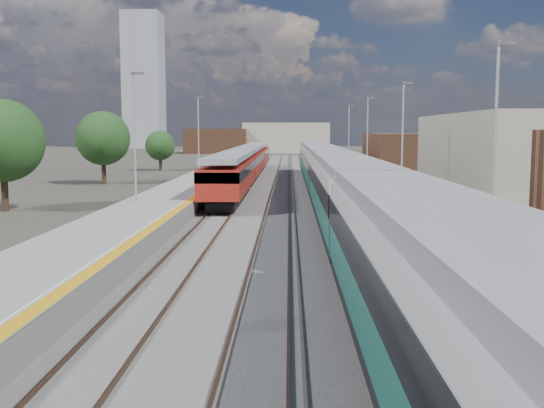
{
  "coord_description": "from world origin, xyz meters",
  "views": [
    {
      "loc": [
        -1.27,
        -2.63,
        5.15
      ],
      "look_at": [
        -1.96,
        22.94,
        2.2
      ],
      "focal_mm": 42.0,
      "sensor_mm": 36.0,
      "label": 1
    }
  ],
  "objects": [
    {
      "name": "ground",
      "position": [
        0.0,
        50.0,
        0.0
      ],
      "size": [
        320.0,
        320.0,
        0.0
      ],
      "primitive_type": "plane",
      "color": "#47443A",
      "rests_on": "ground"
    },
    {
      "name": "ballast_bed",
      "position": [
        -2.25,
        52.5,
        0.03
      ],
      "size": [
        10.5,
        155.0,
        0.06
      ],
      "primitive_type": "cube",
      "color": "#565451",
      "rests_on": "ground"
    },
    {
      "name": "tracks",
      "position": [
        -1.65,
        54.18,
        0.11
      ],
      "size": [
        8.96,
        160.0,
        0.17
      ],
      "color": "#4C3323",
      "rests_on": "ground"
    },
    {
      "name": "platform_right",
      "position": [
        5.28,
        52.49,
        0.54
      ],
      "size": [
        4.7,
        155.0,
        8.52
      ],
      "color": "slate",
      "rests_on": "ground"
    },
    {
      "name": "platform_left",
      "position": [
        -9.05,
        52.49,
        0.52
      ],
      "size": [
        4.3,
        155.0,
        8.52
      ],
      "color": "slate",
      "rests_on": "ground"
    },
    {
      "name": "buildings",
      "position": [
        -18.12,
        138.6,
        10.7
      ],
      "size": [
        72.0,
        185.5,
        40.0
      ],
      "color": "brown",
      "rests_on": "ground"
    },
    {
      "name": "green_train",
      "position": [
        1.5,
        38.27,
        2.27
      ],
      "size": [
        2.93,
        81.51,
        3.22
      ],
      "color": "black",
      "rests_on": "ground"
    },
    {
      "name": "red_train",
      "position": [
        -5.5,
        61.58,
        2.0
      ],
      "size": [
        2.68,
        54.5,
        3.39
      ],
      "color": "black",
      "rests_on": "ground"
    },
    {
      "name": "tree_a",
      "position": [
        -19.5,
        37.43,
        4.51
      ],
      "size": [
        5.29,
        5.29,
        7.17
      ],
      "color": "#382619",
      "rests_on": "ground"
    },
    {
      "name": "tree_b",
      "position": [
        -19.2,
        58.3,
        4.43
      ],
      "size": [
        5.19,
        5.19,
        7.03
      ],
      "color": "#382619",
      "rests_on": "ground"
    },
    {
      "name": "tree_c",
      "position": [
        -17.97,
        79.4,
        3.25
      ],
      "size": [
        3.82,
        3.82,
        5.18
      ],
      "color": "#382619",
      "rests_on": "ground"
    },
    {
      "name": "tree_d",
      "position": [
        19.58,
        58.59,
        4.18
      ],
      "size": [
        4.9,
        4.9,
        6.64
      ],
      "color": "#382619",
      "rests_on": "ground"
    }
  ]
}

